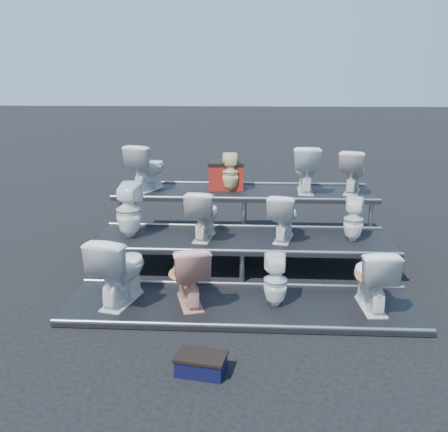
# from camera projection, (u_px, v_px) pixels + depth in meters

# --- Properties ---
(ground) EXTENTS (80.00, 80.00, 0.00)m
(ground) POSITION_uv_depth(u_px,v_px,m) (243.00, 268.00, 7.26)
(ground) COLOR black
(ground) RESTS_ON ground
(tier_front) EXTENTS (4.20, 1.20, 0.06)m
(tier_front) POSITION_uv_depth(u_px,v_px,m) (241.00, 306.00, 6.00)
(tier_front) COLOR black
(tier_front) RESTS_ON ground
(tier_mid) EXTENTS (4.20, 1.20, 0.46)m
(tier_mid) POSITION_uv_depth(u_px,v_px,m) (243.00, 254.00, 7.20)
(tier_mid) COLOR black
(tier_mid) RESTS_ON ground
(tier_back) EXTENTS (4.20, 1.20, 0.86)m
(tier_back) POSITION_uv_depth(u_px,v_px,m) (244.00, 216.00, 8.39)
(tier_back) COLOR black
(tier_back) RESTS_ON ground
(toilet_0) EXTENTS (0.66, 0.93, 0.85)m
(toilet_0) POSITION_uv_depth(u_px,v_px,m) (120.00, 268.00, 5.96)
(toilet_0) COLOR white
(toilet_0) RESTS_ON tier_front
(toilet_1) EXTENTS (0.61, 0.83, 0.76)m
(toilet_1) POSITION_uv_depth(u_px,v_px,m) (189.00, 273.00, 5.93)
(toilet_1) COLOR #E6A690
(toilet_1) RESTS_ON tier_front
(toilet_2) EXTENTS (0.29, 0.30, 0.63)m
(toilet_2) POSITION_uv_depth(u_px,v_px,m) (276.00, 280.00, 5.89)
(toilet_2) COLOR white
(toilet_2) RESTS_ON tier_front
(toilet_3) EXTENTS (0.47, 0.77, 0.76)m
(toilet_3) POSITION_uv_depth(u_px,v_px,m) (372.00, 277.00, 5.81)
(toilet_3) COLOR white
(toilet_3) RESTS_ON tier_front
(toilet_4) EXTENTS (0.40, 0.41, 0.79)m
(toilet_4) POSITION_uv_depth(u_px,v_px,m) (129.00, 210.00, 7.12)
(toilet_4) COLOR white
(toilet_4) RESTS_ON tier_mid
(toilet_5) EXTENTS (0.50, 0.75, 0.71)m
(toilet_5) POSITION_uv_depth(u_px,v_px,m) (204.00, 214.00, 7.07)
(toilet_5) COLOR silver
(toilet_5) RESTS_ON tier_mid
(toilet_6) EXTENTS (0.52, 0.73, 0.68)m
(toilet_6) POSITION_uv_depth(u_px,v_px,m) (284.00, 216.00, 7.02)
(toilet_6) COLOR white
(toilet_6) RESTS_ON tier_mid
(toilet_7) EXTENTS (0.33, 0.34, 0.61)m
(toilet_7) POSITION_uv_depth(u_px,v_px,m) (354.00, 219.00, 6.97)
(toilet_7) COLOR white
(toilet_7) RESTS_ON tier_mid
(toilet_8) EXTENTS (0.68, 0.86, 0.77)m
(toilet_8) POSITION_uv_depth(u_px,v_px,m) (147.00, 167.00, 8.26)
(toilet_8) COLOR white
(toilet_8) RESTS_ON tier_back
(toilet_9) EXTENTS (0.31, 0.32, 0.63)m
(toilet_9) POSITION_uv_depth(u_px,v_px,m) (231.00, 172.00, 8.21)
(toilet_9) COLOR beige
(toilet_9) RESTS_ON tier_back
(toilet_10) EXTENTS (0.46, 0.77, 0.77)m
(toilet_10) POSITION_uv_depth(u_px,v_px,m) (306.00, 169.00, 8.12)
(toilet_10) COLOR white
(toilet_10) RESTS_ON tier_back
(toilet_11) EXTENTS (0.58, 0.78, 0.71)m
(toilet_11) POSITION_uv_depth(u_px,v_px,m) (353.00, 171.00, 8.09)
(toilet_11) COLOR silver
(toilet_11) RESTS_ON tier_back
(red_crate) EXTENTS (0.59, 0.48, 0.41)m
(red_crate) POSITION_uv_depth(u_px,v_px,m) (226.00, 176.00, 8.42)
(red_crate) COLOR #9D2611
(red_crate) RESTS_ON tier_back
(step_stool) EXTENTS (0.49, 0.34, 0.16)m
(step_stool) POSITION_uv_depth(u_px,v_px,m) (201.00, 366.00, 4.68)
(step_stool) COLOR black
(step_stool) RESTS_ON ground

